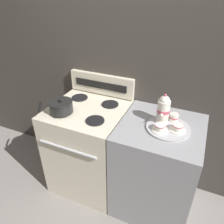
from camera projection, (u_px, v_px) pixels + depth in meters
name	position (u px, v px, depth m)	size (l,w,h in m)	color
ground_plane	(120.00, 188.00, 2.32)	(6.00, 6.00, 0.00)	gray
wall_back	(136.00, 80.00, 2.02)	(6.00, 0.05, 2.20)	#423D38
stove	(89.00, 147.00, 2.20)	(0.68, 0.69, 0.91)	beige
control_panel	(102.00, 84.00, 2.15)	(0.67, 0.05, 0.20)	beige
side_counter	(156.00, 167.00, 1.96)	(0.67, 0.66, 0.90)	#939399
saucepan	(61.00, 107.00, 1.87)	(0.30, 0.27, 0.12)	black
serving_tray	(168.00, 128.00, 1.70)	(0.34, 0.34, 0.01)	#B2B2B7
teapot	(163.00, 109.00, 1.70)	(0.10, 0.16, 0.25)	white
teacup_left	(178.00, 128.00, 1.65)	(0.12, 0.12, 0.05)	white
teacup_right	(160.00, 128.00, 1.65)	(0.12, 0.12, 0.05)	white
creamer_jug	(174.00, 117.00, 1.76)	(0.07, 0.07, 0.06)	white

